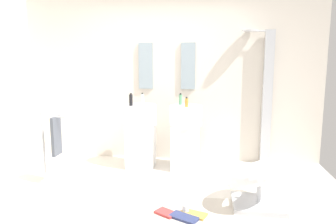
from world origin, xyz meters
The scene contains 18 objects.
ground_plane centered at (0.00, 0.00, -0.02)m, with size 4.80×3.60×0.04m, color silver.
rear_partition centered at (0.00, 1.65, 1.30)m, with size 4.80×0.10×2.60m, color beige.
pedestal_sink_left centered at (-0.34, 1.14, 0.51)m, with size 0.47×0.47×1.05m.
pedestal_sink_right centered at (0.34, 1.14, 0.51)m, with size 0.47×0.47×1.05m.
vanity_mirror_left centered at (-0.34, 1.58, 1.51)m, with size 0.22×0.03×0.72m, color #8C9EA8.
vanity_mirror_right centered at (0.34, 1.58, 1.51)m, with size 0.22×0.03×0.72m, color #8C9EA8.
shower_column centered at (1.53, 1.53, 1.08)m, with size 0.49×0.24×2.05m.
lounge_chair centered at (1.23, -0.03, 0.35)m, with size 1.08×1.08×0.65m.
towel_rack centered at (-1.29, 0.30, 0.63)m, with size 0.37×0.22×0.95m.
area_rug centered at (0.48, -0.31, 0.01)m, with size 1.17×0.83×0.01m, color beige.
magazine_navy centered at (0.44, -0.43, 0.02)m, with size 0.29×0.14×0.03m, color navy.
magazine_ochre centered at (0.53, -0.34, 0.02)m, with size 0.28×0.15×0.02m, color gold.
magazine_red centered at (0.24, -0.35, 0.02)m, with size 0.22×0.14×0.03m, color #B73838.
coffee_mug centered at (0.44, -0.30, 0.05)m, with size 0.07×0.07×0.09m, color white.
soap_bottle_clear centered at (-0.28, 1.03, 1.04)m, with size 0.04×0.04×0.19m.
soap_bottle_amber centered at (0.36, 0.99, 1.02)m, with size 0.05×0.05×0.14m.
soap_bottle_black centered at (-0.45, 1.02, 1.04)m, with size 0.05×0.05×0.18m.
soap_bottle_green centered at (0.25, 1.22, 1.03)m, with size 0.05×0.05×0.17m.
Camera 1 is at (0.66, -3.50, 1.62)m, focal length 34.57 mm.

